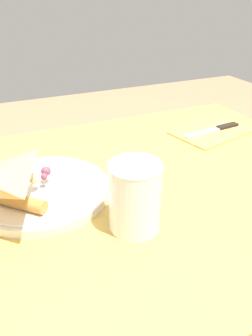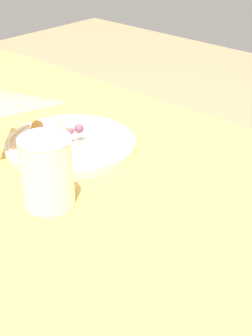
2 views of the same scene
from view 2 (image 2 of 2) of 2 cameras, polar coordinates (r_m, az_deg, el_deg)
dining_table at (r=1.04m, az=-7.28°, el=-3.51°), size 1.28×0.69×0.72m
plate_pizza at (r=1.00m, az=-6.18°, el=2.87°), size 0.25×0.25×0.05m
milk_glass at (r=0.81m, az=-8.74°, el=-0.58°), size 0.08×0.08×0.12m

